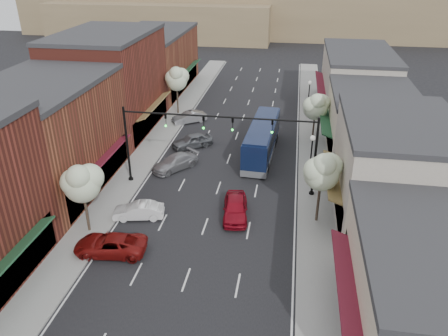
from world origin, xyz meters
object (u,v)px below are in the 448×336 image
at_px(parked_car_b, 139,211).
at_px(parked_car_e, 189,117).
at_px(parked_car_a, 110,245).
at_px(lamp_post_far, 309,92).
at_px(tree_left_far, 177,78).
at_px(coach_bus, 262,139).
at_px(parked_car_d, 192,141).
at_px(parked_car_c, 175,162).
at_px(signal_mast_left, 153,135).
at_px(lamp_post_near, 311,151).
at_px(tree_right_near, 323,170).
at_px(red_hatchback, 235,208).
at_px(signal_mast_right, 286,144).
at_px(tree_left_near, 82,182).
at_px(tree_right_far, 316,106).

bearing_deg(parked_car_b, parked_car_e, 170.87).
distance_m(parked_car_a, parked_car_b, 4.52).
bearing_deg(lamp_post_far, tree_left_far, -172.70).
height_order(coach_bus, parked_car_d, coach_bus).
bearing_deg(parked_car_c, parked_car_e, 135.01).
xyz_separation_m(signal_mast_left, parked_car_e, (-0.58, 15.24, -3.95)).
distance_m(lamp_post_near, parked_car_e, 19.07).
height_order(tree_right_near, parked_car_a, tree_right_near).
bearing_deg(coach_bus, lamp_post_near, -43.32).
bearing_deg(parked_car_a, signal_mast_left, 173.84).
bearing_deg(parked_car_d, parked_car_c, -42.05).
bearing_deg(red_hatchback, lamp_post_near, 42.92).
distance_m(signal_mast_left, red_hatchback, 9.59).
distance_m(red_hatchback, parked_car_e, 21.19).
xyz_separation_m(coach_bus, parked_car_c, (-7.82, -4.44, -1.07)).
xyz_separation_m(signal_mast_left, parked_car_c, (0.93, 3.01, -3.94)).
distance_m(signal_mast_right, parked_car_d, 13.35).
bearing_deg(lamp_post_far, tree_left_near, -119.78).
height_order(parked_car_a, parked_car_d, parked_car_d).
xyz_separation_m(lamp_post_far, parked_car_e, (-14.00, -4.76, -2.33)).
relative_size(coach_bus, parked_car_c, 2.34).
height_order(tree_left_far, parked_car_b, tree_left_far).
height_order(tree_right_near, parked_car_d, tree_right_near).
bearing_deg(coach_bus, parked_car_e, 143.44).
bearing_deg(lamp_post_near, parked_car_c, 177.68).
relative_size(signal_mast_left, tree_left_near, 1.44).
distance_m(signal_mast_right, tree_left_near, 16.05).
bearing_deg(lamp_post_far, tree_right_far, -86.12).
xyz_separation_m(signal_mast_right, parked_car_d, (-9.82, 8.17, -3.88)).
height_order(tree_left_near, coach_bus, tree_left_near).
bearing_deg(parked_car_d, tree_left_far, 165.87).
bearing_deg(signal_mast_left, coach_bus, 40.41).
xyz_separation_m(signal_mast_right, parked_car_e, (-11.82, 15.24, -3.95)).
bearing_deg(lamp_post_far, lamp_post_near, -90.00).
relative_size(coach_bus, parked_car_d, 2.54).
xyz_separation_m(tree_left_far, parked_car_d, (4.05, -9.77, -3.86)).
relative_size(tree_right_near, parked_car_b, 1.53).
height_order(signal_mast_right, tree_left_near, signal_mast_right).
distance_m(tree_right_far, tree_left_far, 17.66).
height_order(tree_left_far, lamp_post_far, tree_left_far).
bearing_deg(tree_left_far, lamp_post_far, 7.30).
bearing_deg(tree_right_far, signal_mast_right, -102.85).
xyz_separation_m(lamp_post_near, coach_bus, (-4.67, 4.95, -1.25)).
relative_size(parked_car_a, parked_car_e, 1.20).
bearing_deg(tree_left_near, tree_right_far, 50.31).
distance_m(parked_car_d, parked_car_e, 7.34).
distance_m(tree_left_far, parked_car_e, 5.19).
xyz_separation_m(signal_mast_right, tree_right_far, (2.73, 11.95, -0.63)).
height_order(signal_mast_left, parked_car_b, signal_mast_left).
distance_m(parked_car_a, parked_car_e, 25.40).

